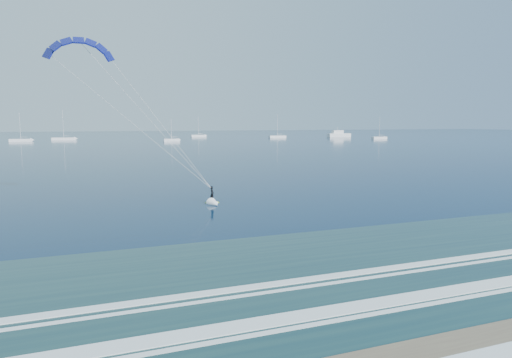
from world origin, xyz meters
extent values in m
cube|color=#1E423F|center=(0.00, 8.00, 0.01)|extent=(600.00, 22.00, 0.03)
cube|color=white|center=(0.00, 1.50, 0.04)|extent=(600.00, 0.90, 0.07)
cube|color=white|center=(0.00, 5.50, 0.04)|extent=(600.00, 1.10, 0.07)
cube|color=white|center=(0.00, 9.50, 0.04)|extent=(600.00, 0.70, 0.07)
cube|color=#8EBE16|center=(-3.26, 34.01, 0.04)|extent=(1.36, 0.44, 0.08)
imported|color=black|center=(-3.26, 34.01, 0.91)|extent=(0.53, 0.69, 1.67)
cone|color=white|center=(-3.41, 32.71, 0.08)|extent=(1.31, 1.74, 1.10)
cube|color=white|center=(123.95, 219.12, 1.02)|extent=(13.95, 3.72, 2.05)
cube|color=white|center=(122.95, 219.12, 2.98)|extent=(6.51, 2.98, 1.86)
cylinder|color=silver|center=(122.95, 219.12, 4.91)|extent=(0.16, 0.16, 2.00)
cube|color=white|center=(-40.38, 211.74, 0.60)|extent=(9.19, 2.40, 1.20)
cylinder|color=silver|center=(-40.38, 211.74, 6.87)|extent=(0.18, 0.18, 11.35)
cylinder|color=silver|center=(-39.18, 211.74, 2.00)|extent=(2.60, 0.12, 0.12)
cube|color=white|center=(-23.44, 224.35, 0.60)|extent=(10.82, 2.40, 1.20)
cylinder|color=silver|center=(-23.44, 224.35, 7.75)|extent=(0.18, 0.18, 13.10)
cylinder|color=silver|center=(-22.24, 224.35, 2.00)|extent=(2.60, 0.12, 0.12)
cube|color=white|center=(21.53, 190.48, 0.60)|extent=(6.94, 2.40, 1.20)
cylinder|color=silver|center=(21.53, 190.48, 5.54)|extent=(0.18, 0.18, 8.68)
cylinder|color=silver|center=(22.73, 190.48, 2.00)|extent=(2.60, 0.12, 0.12)
cube|color=white|center=(48.04, 248.76, 0.60)|extent=(8.73, 2.40, 1.20)
cylinder|color=silver|center=(48.04, 248.76, 6.54)|extent=(0.18, 0.18, 10.67)
cylinder|color=silver|center=(49.24, 248.76, 2.00)|extent=(2.60, 0.12, 0.12)
cube|color=white|center=(84.82, 218.56, 0.60)|extent=(9.62, 2.40, 1.20)
cylinder|color=silver|center=(84.82, 218.56, 7.10)|extent=(0.18, 0.18, 11.80)
cylinder|color=silver|center=(86.02, 218.56, 2.00)|extent=(2.60, 0.12, 0.12)
cube|color=white|center=(124.86, 181.95, 0.60)|extent=(8.07, 2.40, 1.20)
cylinder|color=silver|center=(124.86, 181.95, 6.11)|extent=(0.18, 0.18, 9.82)
cylinder|color=silver|center=(126.06, 181.95, 2.00)|extent=(2.60, 0.12, 0.12)
camera|label=1|loc=(-15.70, -11.24, 8.29)|focal=32.00mm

